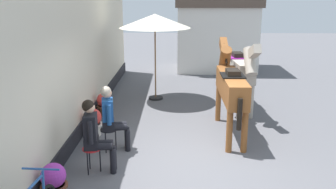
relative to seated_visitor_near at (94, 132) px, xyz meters
name	(u,v)px	position (x,y,z in m)	size (l,w,h in m)	color
ground_plane	(184,114)	(1.68, 3.38, -0.78)	(40.00, 40.00, 0.00)	#56565B
pub_facade_wall	(72,69)	(-0.87, 1.88, 0.76)	(0.34, 14.00, 3.40)	beige
distant_cottage	(216,26)	(3.08, 9.43, 1.02)	(3.40, 2.60, 3.50)	silver
seated_visitor_near	(94,132)	(0.00, 0.00, 0.00)	(0.61, 0.49, 1.39)	red
seated_visitor_far	(111,115)	(0.13, 0.96, 0.00)	(0.61, 0.48, 1.39)	black
saddled_horse_near	(231,85)	(2.70, 2.04, 0.38)	(0.51, 3.00, 2.06)	brown
saddled_horse_far	(239,68)	(3.18, 3.91, 0.38)	(0.62, 3.00, 2.06)	#B2A899
flower_planter_nearest	(54,182)	(-0.45, -0.99, -0.44)	(0.43, 0.43, 0.64)	brown
flower_planter_inner_far	(93,121)	(-0.45, 1.79, -0.44)	(0.43, 0.43, 0.64)	beige
flower_planter_farthest	(105,104)	(-0.45, 3.18, -0.44)	(0.43, 0.43, 0.64)	brown
cafe_parasol	(155,21)	(0.82, 4.80, 1.59)	(2.10, 2.10, 2.58)	black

